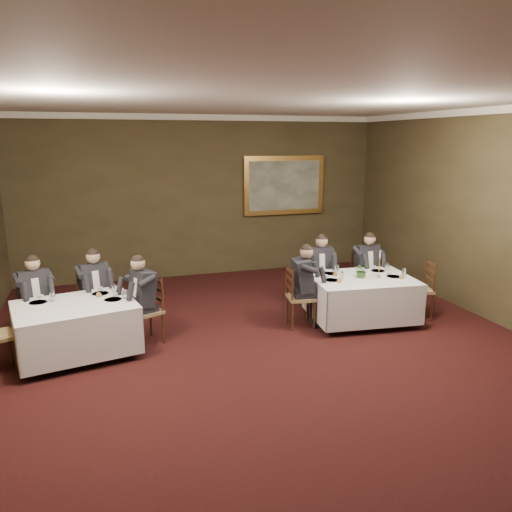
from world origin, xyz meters
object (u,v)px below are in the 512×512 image
chair_main_backleft (319,292)px  centerpiece (362,269)px  table_second (76,326)px  diner_sec_endright (145,310)px  chair_main_endright (418,301)px  chair_sec_backleft (37,324)px  chair_sec_endright (147,324)px  chair_main_backright (364,289)px  diner_main_backright (365,277)px  diner_main_endleft (301,296)px  chair_sec_backright (96,314)px  chair_main_endleft (300,309)px  diner_main_backleft (319,280)px  candlestick (379,267)px  table_main (361,296)px  diner_sec_backright (95,301)px  painting (284,185)px  diner_sec_backleft (36,309)px

chair_main_backleft → centerpiece: bearing=117.6°
table_second → diner_sec_endright: (0.98, 0.20, 0.06)m
chair_main_endright → chair_sec_backleft: bearing=97.4°
chair_sec_endright → diner_sec_endright: diner_sec_endright is taller
chair_main_endright → centerpiece: size_ratio=3.60×
chair_main_backright → diner_sec_endright: bearing=7.8°
diner_main_backright → table_second: bearing=8.2°
diner_main_endleft → chair_sec_backright: 3.29m
chair_main_backright → diner_main_endleft: size_ratio=0.74×
chair_main_endleft → diner_main_backleft: bearing=145.8°
diner_main_endleft → chair_main_endright: bearing=91.5°
candlestick → table_main: bearing=164.3°
chair_main_endleft → diner_sec_backright: 3.27m
chair_main_backright → diner_main_backright: size_ratio=0.74×
centerpiece → painting: bearing=89.8°
chair_main_backright → painting: size_ratio=0.52×
chair_main_endleft → diner_main_endleft: 0.23m
chair_main_endleft → chair_main_endright: (2.10, -0.21, 0.00)m
chair_main_backright → diner_main_backright: bearing=90.0°
chair_sec_backleft → chair_main_endleft: bearing=153.3°
chair_sec_endright → diner_sec_backleft: bearing=50.3°
diner_main_endleft → diner_sec_backleft: bearing=-90.7°
table_main → diner_main_backright: size_ratio=1.33×
chair_main_endleft → diner_sec_backright: size_ratio=0.74×
chair_main_endleft → table_second: bearing=-80.4°
diner_sec_backright → painting: bearing=-163.6°
diner_main_endleft → diner_main_backright: bearing=121.1°
chair_main_backleft → chair_main_endleft: same height
table_main → chair_main_endleft: size_ratio=1.79×
chair_main_backleft → chair_sec_backleft: 4.72m
diner_main_backright → centerpiece: (-0.54, -0.80, 0.39)m
diner_main_backright → painting: bearing=-80.8°
chair_main_endleft → chair_sec_endright: same height
diner_sec_backleft → chair_sec_endright: 1.66m
table_second → chair_sec_endright: size_ratio=1.81×
chair_main_backright → chair_main_endright: 1.05m
chair_main_backright → diner_sec_endright: size_ratio=0.74×
table_main → diner_sec_backright: size_ratio=1.33×
diner_sec_endright → chair_main_backright: bearing=-103.1°
chair_sec_backright → centerpiece: bearing=150.8°
diner_main_backleft → table_main: bearing=118.8°
chair_sec_backleft → diner_sec_endright: 1.66m
diner_main_backleft → diner_main_backright: 0.90m
chair_sec_backleft → chair_sec_endright: same height
diner_main_backleft → chair_sec_backright: size_ratio=1.35×
chair_main_backright → centerpiece: size_ratio=3.60×
diner_sec_backleft → diner_sec_backright: (0.84, 0.17, 0.00)m
chair_main_backright → diner_main_backright: (0.00, -0.01, 0.23)m
chair_main_backleft → diner_main_endleft: 1.07m
diner_main_endleft → candlestick: diner_main_endleft is taller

